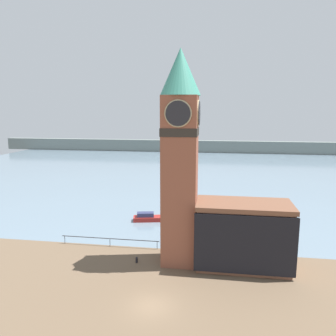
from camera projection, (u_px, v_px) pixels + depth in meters
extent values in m
plane|color=brown|center=(151.00, 306.00, 29.96)|extent=(160.00, 160.00, 0.00)
cube|color=slate|center=(198.00, 168.00, 100.64)|extent=(160.00, 120.00, 0.00)
cube|color=slate|center=(204.00, 146.00, 139.15)|extent=(180.00, 3.00, 5.00)
cube|color=#333338|center=(110.00, 239.00, 42.99)|extent=(13.25, 0.08, 0.08)
cylinder|color=#333338|center=(65.00, 240.00, 44.01)|extent=(0.07, 0.07, 1.05)
cylinder|color=#333338|center=(110.00, 242.00, 43.08)|extent=(0.07, 0.07, 1.05)
cylinder|color=#333338|center=(157.00, 245.00, 42.15)|extent=(0.07, 0.07, 1.05)
cube|color=brown|center=(180.00, 182.00, 37.16)|extent=(3.86, 3.86, 19.26)
cube|color=#2D2823|center=(180.00, 132.00, 36.16)|extent=(3.98, 3.98, 0.90)
cylinder|color=tan|center=(178.00, 113.00, 33.88)|extent=(2.88, 0.12, 2.88)
cylinder|color=#232328|center=(178.00, 113.00, 33.80)|extent=(2.62, 0.12, 2.62)
cylinder|color=tan|center=(198.00, 113.00, 35.52)|extent=(0.12, 2.88, 2.88)
cylinder|color=#232328|center=(199.00, 113.00, 35.51)|extent=(0.12, 2.62, 2.62)
cone|color=teal|center=(180.00, 72.00, 35.05)|extent=(4.44, 4.44, 5.00)
cube|color=#935B42|center=(243.00, 237.00, 37.12)|extent=(10.20, 5.06, 7.04)
cube|color=brown|center=(244.00, 205.00, 36.47)|extent=(10.60, 5.46, 0.50)
cube|color=black|center=(245.00, 245.00, 34.49)|extent=(10.70, 0.30, 6.47)
cube|color=maroon|center=(152.00, 219.00, 53.07)|extent=(6.30, 2.94, 0.72)
cube|color=navy|center=(145.00, 215.00, 52.89)|extent=(2.87, 1.74, 0.68)
cylinder|color=black|center=(137.00, 260.00, 38.46)|extent=(0.26, 0.26, 0.58)
sphere|color=black|center=(137.00, 258.00, 38.41)|extent=(0.28, 0.28, 0.28)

